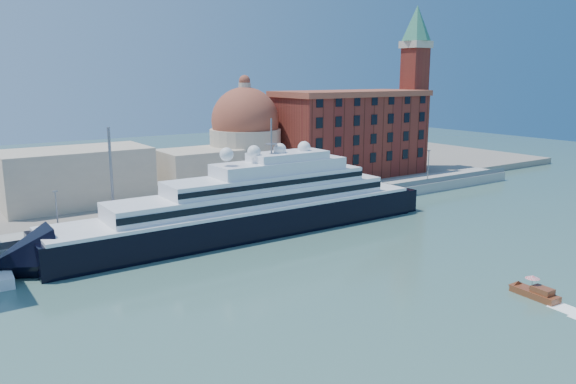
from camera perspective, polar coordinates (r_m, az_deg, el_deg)
ground at (r=86.99m, az=2.58°, el=-7.94°), size 400.00×400.00×0.00m
quay at (r=114.40m, az=-7.72°, el=-2.54°), size 180.00×10.00×2.50m
land at (r=151.39m, az=-14.76°, el=0.60°), size 260.00×72.00×2.00m
quay_fence at (r=110.06m, az=-6.69°, el=-2.09°), size 180.00×0.10×1.20m
superyacht at (r=103.87m, az=-5.38°, el=-2.20°), size 83.99×11.64×25.10m
water_taxi at (r=83.48m, az=23.89°, el=-9.31°), size 2.57×6.61×3.08m
warehouse at (r=155.85m, az=6.42°, el=5.99°), size 43.00×19.00×23.25m
campanile at (r=171.74m, az=12.73°, el=11.31°), size 8.40×8.40×47.00m
church at (r=136.31m, az=-9.96°, el=3.84°), size 66.00×18.00×25.50m
lamp_posts at (r=106.04m, az=-13.54°, el=0.86°), size 120.80×2.40×18.00m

